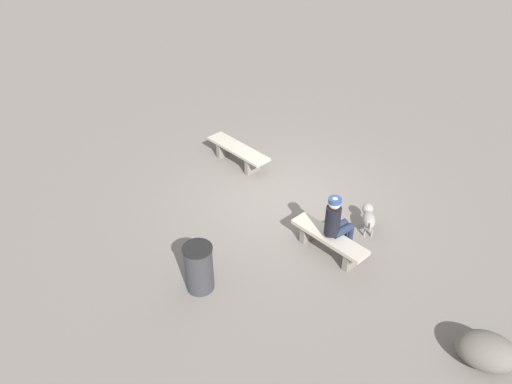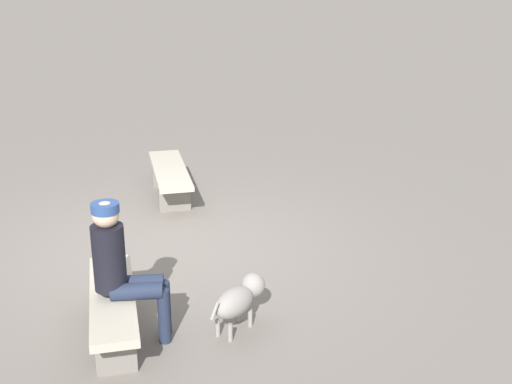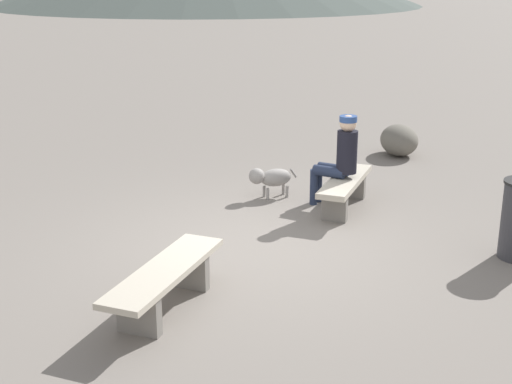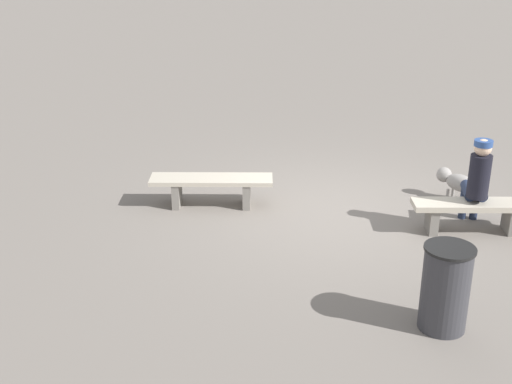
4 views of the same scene
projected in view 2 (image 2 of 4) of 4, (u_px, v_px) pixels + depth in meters
name	position (u px, v px, depth m)	size (l,w,h in m)	color
ground	(168.00, 254.00, 7.77)	(210.00, 210.00, 0.06)	gray
bench_left	(170.00, 176.00, 9.39)	(1.86, 0.87, 0.44)	gray
bench_right	(113.00, 306.00, 5.91)	(1.66, 0.77, 0.44)	gray
seated_person	(122.00, 264.00, 5.74)	(0.35, 0.65, 1.32)	black
dog	(239.00, 298.00, 6.07)	(0.65, 0.52, 0.46)	gray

